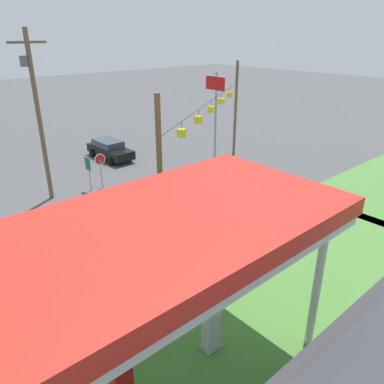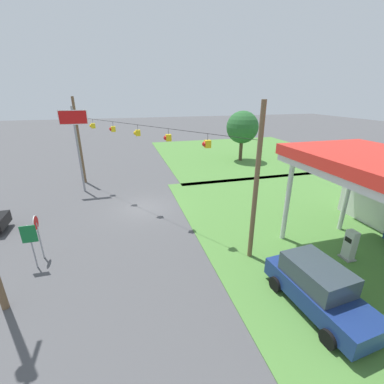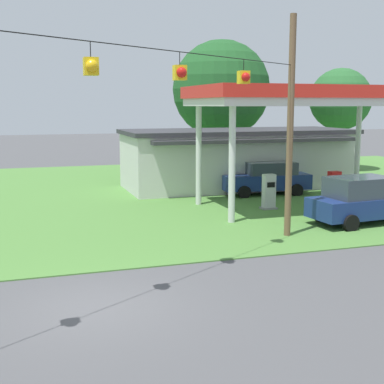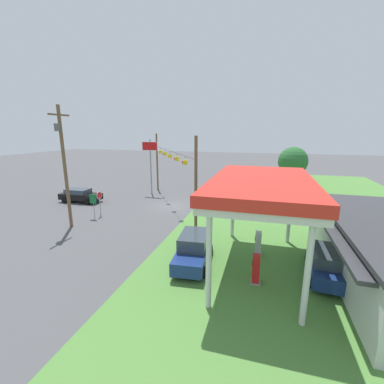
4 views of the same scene
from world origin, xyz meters
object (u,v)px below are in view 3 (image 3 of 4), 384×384
at_px(gas_station_canopy, 305,98).
at_px(fuel_pump_near, 269,193).
at_px(car_at_pumps_rear, 266,178).
at_px(tree_behind_station, 221,89).
at_px(car_at_pumps_front, 363,200).
at_px(gas_station_store, 238,158).
at_px(tree_far_back, 341,100).
at_px(fuel_pump_far, 334,189).

relative_size(gas_station_canopy, fuel_pump_near, 6.20).
height_order(car_at_pumps_rear, tree_behind_station, tree_behind_station).
bearing_deg(fuel_pump_near, car_at_pumps_front, -59.49).
bearing_deg(gas_station_store, car_at_pumps_rear, -81.33).
bearing_deg(car_at_pumps_rear, gas_station_store, -76.27).
distance_m(gas_station_canopy, fuel_pump_near, 4.73).
height_order(car_at_pumps_rear, tree_far_back, tree_far_back).
distance_m(fuel_pump_far, car_at_pumps_front, 4.13).
bearing_deg(gas_station_store, tree_behind_station, 76.90).
xyz_separation_m(fuel_pump_near, car_at_pumps_rear, (1.78, 3.94, 0.13)).
bearing_deg(fuel_pump_far, gas_station_store, 107.64).
bearing_deg(fuel_pump_far, car_at_pumps_front, -106.66).
xyz_separation_m(gas_station_canopy, fuel_pump_near, (-1.76, -0.00, -4.39)).
xyz_separation_m(gas_station_canopy, gas_station_store, (-0.42, 6.85, -3.45)).
bearing_deg(fuel_pump_far, fuel_pump_near, 180.00).
distance_m(fuel_pump_near, tree_behind_station, 15.24).
relative_size(gas_station_store, tree_behind_station, 1.43).
height_order(gas_station_canopy, gas_station_store, gas_station_canopy).
bearing_deg(tree_far_back, fuel_pump_near, -133.84).
xyz_separation_m(car_at_pumps_front, tree_far_back, (9.41, 16.17, 4.26)).
relative_size(gas_station_canopy, fuel_pump_far, 6.20).
relative_size(gas_station_canopy, car_at_pumps_front, 2.16).
relative_size(tree_behind_station, tree_far_back, 1.25).
bearing_deg(gas_station_store, gas_station_canopy, -86.48).
bearing_deg(tree_far_back, car_at_pumps_rear, -140.26).
bearing_deg(car_at_pumps_rear, fuel_pump_near, 70.78).
bearing_deg(gas_station_store, fuel_pump_far, -72.36).
height_order(fuel_pump_near, tree_behind_station, tree_behind_station).
relative_size(car_at_pumps_front, tree_behind_station, 0.51).
height_order(gas_station_store, fuel_pump_far, gas_station_store).
height_order(fuel_pump_near, car_at_pumps_rear, car_at_pumps_rear).
relative_size(fuel_pump_far, tree_behind_station, 0.18).
bearing_deg(gas_station_store, car_at_pumps_front, -84.74).
xyz_separation_m(fuel_pump_near, fuel_pump_far, (3.51, 0.00, 0.00)).
xyz_separation_m(car_at_pumps_rear, tree_behind_station, (1.22, 10.08, 5.04)).
xyz_separation_m(gas_station_store, fuel_pump_near, (-1.33, -6.85, -0.94)).
relative_size(gas_station_store, car_at_pumps_rear, 2.74).
bearing_deg(tree_behind_station, car_at_pumps_rear, -96.93).
distance_m(gas_station_canopy, tree_far_back, 15.78).
bearing_deg(fuel_pump_near, fuel_pump_far, 0.00).
height_order(gas_station_canopy, fuel_pump_near, gas_station_canopy).
bearing_deg(car_at_pumps_front, fuel_pump_far, 68.39).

